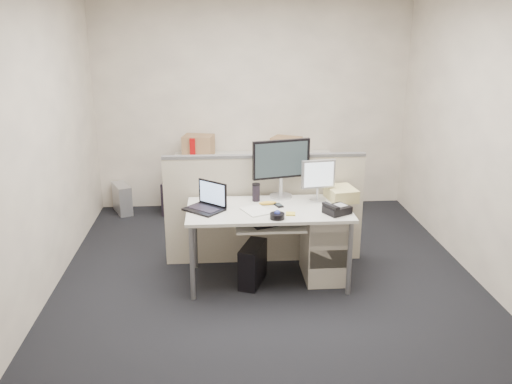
{
  "coord_description": "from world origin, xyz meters",
  "views": [
    {
      "loc": [
        -0.45,
        -4.68,
        2.39
      ],
      "look_at": [
        -0.11,
        0.15,
        0.84
      ],
      "focal_mm": 38.0,
      "sensor_mm": 36.0,
      "label": 1
    }
  ],
  "objects": [
    {
      "name": "monitor_main",
      "position": [
        0.15,
        0.32,
        1.02
      ],
      "size": [
        0.61,
        0.35,
        0.57
      ],
      "primitive_type": "cube",
      "rotation": [
        0.0,
        0.0,
        0.24
      ],
      "color": "black",
      "rests_on": "desk"
    },
    {
      "name": "wall_back",
      "position": [
        0.0,
        2.25,
        1.35
      ],
      "size": [
        4.0,
        0.02,
        2.7
      ],
      "primitive_type": "cube",
      "color": "beige",
      "rests_on": "ground"
    },
    {
      "name": "pc_tower_desk",
      "position": [
        -0.15,
        -0.05,
        0.19
      ],
      "size": [
        0.3,
        0.45,
        0.39
      ],
      "primitive_type": "cube",
      "rotation": [
        0.0,
        0.0,
        -0.36
      ],
      "color": "black",
      "rests_on": "floor"
    },
    {
      "name": "wall_front",
      "position": [
        0.0,
        -2.25,
        1.35
      ],
      "size": [
        4.0,
        0.02,
        2.7
      ],
      "primitive_type": "cube",
      "color": "beige",
      "rests_on": "ground"
    },
    {
      "name": "cardboard_box_left",
      "position": [
        -0.7,
        2.05,
        0.86
      ],
      "size": [
        0.42,
        0.35,
        0.27
      ],
      "primitive_type": "cube",
      "rotation": [
        0.0,
        0.0,
        -0.22
      ],
      "color": "#986A48",
      "rests_on": "back_counter"
    },
    {
      "name": "back_counter",
      "position": [
        0.0,
        1.93,
        0.36
      ],
      "size": [
        2.0,
        0.6,
        0.72
      ],
      "primitive_type": "cube",
      "color": "beige",
      "rests_on": "floor"
    },
    {
      "name": "cubicle_partition",
      "position": [
        0.0,
        0.45,
        0.55
      ],
      "size": [
        2.0,
        0.06,
        1.1
      ],
      "primitive_type": "cube",
      "color": "#B9AB99",
      "rests_on": "floor"
    },
    {
      "name": "travel_mug",
      "position": [
        -0.1,
        0.22,
        0.81
      ],
      "size": [
        0.08,
        0.08,
        0.16
      ],
      "primitive_type": "cylinder",
      "rotation": [
        0.0,
        0.0,
        -0.08
      ],
      "color": "black",
      "rests_on": "desk"
    },
    {
      "name": "wall_right",
      "position": [
        2.0,
        0.0,
        1.35
      ],
      "size": [
        0.02,
        4.5,
        2.7
      ],
      "primitive_type": "cube",
      "color": "beige",
      "rests_on": "ground"
    },
    {
      "name": "keyboard_tray",
      "position": [
        0.0,
        -0.18,
        0.62
      ],
      "size": [
        0.62,
        0.32,
        0.02
      ],
      "primitive_type": "cube",
      "color": "silver",
      "rests_on": "desk"
    },
    {
      "name": "red_binder",
      "position": [
        -0.77,
        2.03,
        0.85
      ],
      "size": [
        0.07,
        0.28,
        0.27
      ],
      "primitive_type": "cube",
      "rotation": [
        0.0,
        0.0,
        -0.01
      ],
      "color": "#980507",
      "rests_on": "back_counter"
    },
    {
      "name": "laptop",
      "position": [
        -0.59,
        -0.02,
        0.85
      ],
      "size": [
        0.41,
        0.41,
        0.25
      ],
      "primitive_type": "cube",
      "rotation": [
        0.0,
        0.0,
        -0.72
      ],
      "color": "black",
      "rests_on": "desk"
    },
    {
      "name": "floor",
      "position": [
        0.0,
        0.0,
        -0.01
      ],
      "size": [
        4.0,
        4.5,
        0.01
      ],
      "primitive_type": "cube",
      "color": "black",
      "rests_on": "ground"
    },
    {
      "name": "cellphone",
      "position": [
        0.1,
        0.05,
        0.74
      ],
      "size": [
        0.09,
        0.12,
        0.01
      ],
      "primitive_type": "cube",
      "rotation": [
        0.0,
        0.0,
        0.33
      ],
      "color": "black",
      "rests_on": "desk"
    },
    {
      "name": "cardboard_box_right",
      "position": [
        0.41,
        1.97,
        0.84
      ],
      "size": [
        0.43,
        0.4,
        0.25
      ],
      "primitive_type": "cube",
      "rotation": [
        0.0,
        0.0,
        -0.48
      ],
      "color": "#986A48",
      "rests_on": "back_counter"
    },
    {
      "name": "trackball",
      "position": [
        0.05,
        -0.28,
        0.75
      ],
      "size": [
        0.15,
        0.15,
        0.05
      ],
      "primitive_type": "cylinder",
      "rotation": [
        0.0,
        0.0,
        0.18
      ],
      "color": "black",
      "rests_on": "desk"
    },
    {
      "name": "monitor_small",
      "position": [
        0.49,
        0.18,
        0.93
      ],
      "size": [
        0.34,
        0.21,
        0.4
      ],
      "primitive_type": "cube",
      "rotation": [
        0.0,
        0.0,
        0.14
      ],
      "color": "#B7B7BC",
      "rests_on": "desk"
    },
    {
      "name": "wall_left",
      "position": [
        -2.0,
        0.0,
        1.35
      ],
      "size": [
        0.02,
        4.5,
        2.7
      ],
      "primitive_type": "cube",
      "color": "beige",
      "rests_on": "ground"
    },
    {
      "name": "banana",
      "position": [
        0.0,
        0.09,
        0.75
      ],
      "size": [
        0.17,
        0.06,
        0.04
      ],
      "primitive_type": "ellipsoid",
      "rotation": [
        0.0,
        0.0,
        0.1
      ],
      "color": "#F0B947",
      "rests_on": "desk"
    },
    {
      "name": "keyboard",
      "position": [
        0.05,
        -0.14,
        0.64
      ],
      "size": [
        0.46,
        0.3,
        0.02
      ],
      "primitive_type": "cube",
      "rotation": [
        0.0,
        0.0,
        0.36
      ],
      "color": "black",
      "rests_on": "keyboard_tray"
    },
    {
      "name": "manila_folders",
      "position": [
        0.72,
        0.2,
        0.79
      ],
      "size": [
        0.3,
        0.35,
        0.12
      ],
      "primitive_type": "cube",
      "rotation": [
        0.0,
        0.0,
        0.16
      ],
      "color": "tan",
      "rests_on": "desk"
    },
    {
      "name": "drawer_pedestal",
      "position": [
        0.55,
        0.05,
        0.33
      ],
      "size": [
        0.4,
        0.55,
        0.65
      ],
      "primitive_type": "cube",
      "color": "beige",
      "rests_on": "floor"
    },
    {
      "name": "desk_phone",
      "position": [
        0.6,
        -0.18,
        0.76
      ],
      "size": [
        0.27,
        0.26,
        0.07
      ],
      "primitive_type": "cube",
      "rotation": [
        0.0,
        0.0,
        0.5
      ],
      "color": "black",
      "rests_on": "desk"
    },
    {
      "name": "pc_tower_spare_silver",
      "position": [
        -1.7,
        2.03,
        0.19
      ],
      "size": [
        0.31,
        0.43,
        0.38
      ],
      "primitive_type": "cube",
      "rotation": [
        0.0,
        0.0,
        0.41
      ],
      "color": "#B7B7BC",
      "rests_on": "floor"
    },
    {
      "name": "paper_stack",
      "position": [
        -0.12,
        -0.08,
        0.74
      ],
      "size": [
        0.3,
        0.33,
        0.01
      ],
      "primitive_type": "cube",
      "rotation": [
        0.0,
        0.0,
        0.41
      ],
      "color": "silver",
      "rests_on": "desk"
    },
    {
      "name": "pc_tower_spare_dark",
      "position": [
        -1.05,
        2.03,
        0.21
      ],
      "size": [
        0.27,
        0.48,
        0.42
      ],
      "primitive_type": "cube",
      "rotation": [
        0.0,
        0.0,
        -0.2
      ],
      "color": "black",
      "rests_on": "floor"
    },
    {
      "name": "sticky_pad",
      "position": [
        0.18,
        -0.18,
        0.74
      ],
      "size": [
        0.1,
        0.1,
        0.01
      ],
      "primitive_type": "cube",
      "rotation": [
        0.0,
        0.0,
        -0.14
      ],
      "color": "gold",
      "rests_on": "desk"
    },
    {
      "name": "desk",
      "position": [
        0.0,
        0.0,
        0.66
      ],
      "size": [
        1.5,
        0.75,
        0.73
      ],
      "color": "silver",
      "rests_on": "floor"
    }
  ]
}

